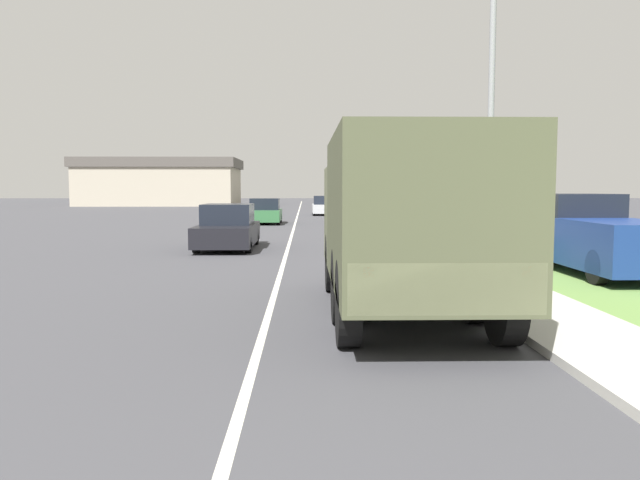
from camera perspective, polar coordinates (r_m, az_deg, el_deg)
ground_plane at (r=38.98m, az=-2.24°, el=1.69°), size 180.00×180.00×0.00m
lane_centre_stripe at (r=38.98m, az=-2.24°, el=1.69°), size 0.12×120.00×0.00m
sidewalk_right at (r=39.16m, az=4.36°, el=1.78°), size 1.80×120.00×0.12m
grass_strip_right at (r=39.84m, az=10.67°, el=1.69°), size 7.00×120.00×0.02m
military_truck at (r=10.28m, az=7.67°, el=2.08°), size 2.39×6.68×2.89m
car_nearest_ahead at (r=21.84m, az=-8.42°, el=1.04°), size 1.88×4.65×1.55m
car_second_ahead at (r=36.87m, az=-5.06°, el=2.54°), size 1.89×4.04×1.50m
car_third_ahead at (r=48.97m, az=0.37°, el=3.11°), size 1.83×4.81×1.49m
pickup_truck at (r=16.76m, az=23.91°, el=0.35°), size 1.94×5.17×1.93m
lamp_post at (r=14.64m, az=14.59°, el=13.05°), size 1.69×0.24×6.91m
utility_box at (r=17.65m, az=17.11°, el=-1.06°), size 0.55×0.45×0.70m
building_distant at (r=78.29m, az=-14.31°, el=5.17°), size 18.82×11.51×5.60m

